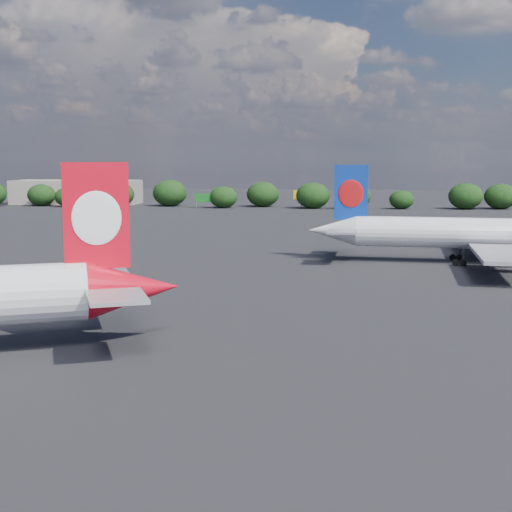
# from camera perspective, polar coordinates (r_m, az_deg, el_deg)

# --- Properties ---
(ground) EXTENTS (500.00, 500.00, 0.00)m
(ground) POSITION_cam_1_polar(r_m,az_deg,el_deg) (106.93, -5.77, -0.60)
(ground) COLOR black
(ground) RESTS_ON ground
(china_southern_airliner) EXTENTS (44.74, 42.57, 14.59)m
(china_southern_airliner) POSITION_cam_1_polar(r_m,az_deg,el_deg) (110.24, 16.31, 1.70)
(china_southern_airliner) COLOR silver
(china_southern_airliner) RESTS_ON ground
(terminal_building) EXTENTS (42.00, 16.00, 8.00)m
(terminal_building) POSITION_cam_1_polar(r_m,az_deg,el_deg) (251.29, -14.15, 4.99)
(terminal_building) COLOR gray
(terminal_building) RESTS_ON ground
(highway_sign) EXTENTS (6.00, 0.30, 4.50)m
(highway_sign) POSITION_cam_1_polar(r_m,az_deg,el_deg) (223.43, -4.17, 4.64)
(highway_sign) COLOR #14641B
(highway_sign) RESTS_ON ground
(billboard_yellow) EXTENTS (5.00, 0.30, 5.50)m
(billboard_yellow) POSITION_cam_1_polar(r_m,az_deg,el_deg) (225.99, 3.64, 4.87)
(billboard_yellow) COLOR gold
(billboard_yellow) RESTS_ON ground
(horizon_treeline) EXTENTS (200.44, 16.62, 8.54)m
(horizon_treeline) POSITION_cam_1_polar(r_m,az_deg,el_deg) (224.15, 1.24, 4.85)
(horizon_treeline) COLOR black
(horizon_treeline) RESTS_ON ground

